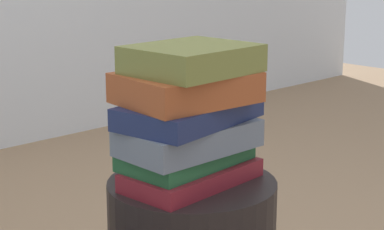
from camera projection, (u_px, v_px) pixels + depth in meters
The scene contains 6 objects.
book_maroon at pixel (192, 175), 1.35m from camera, with size 0.28×0.15×0.04m, color maroon.
book_forest at pixel (186, 157), 1.35m from camera, with size 0.27×0.16×0.03m, color #1E512D.
book_slate at pixel (189, 138), 1.34m from camera, with size 0.28×0.16×0.06m, color slate.
book_navy at pixel (189, 112), 1.33m from camera, with size 0.30×0.17×0.04m, color #19234C.
book_rust at pixel (186, 87), 1.32m from camera, with size 0.25×0.20×0.06m, color #994723.
book_olive at pixel (191, 59), 1.31m from camera, with size 0.23×0.20×0.06m, color olive.
Camera 1 is at (-0.89, -0.94, 0.94)m, focal length 61.63 mm.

